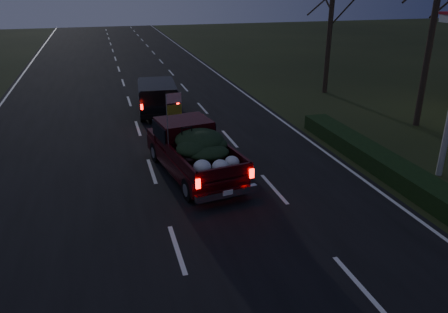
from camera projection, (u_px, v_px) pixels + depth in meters
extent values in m
plane|color=black|center=(177.00, 249.00, 10.87)|extent=(120.00, 120.00, 0.00)
cube|color=black|center=(177.00, 249.00, 10.86)|extent=(14.00, 120.00, 0.02)
cube|color=black|center=(380.00, 161.00, 15.41)|extent=(1.00, 10.00, 0.60)
cylinder|color=black|center=(432.00, 31.00, 18.71)|extent=(0.28, 0.28, 8.50)
cylinder|color=black|center=(330.00, 32.00, 24.98)|extent=(0.28, 0.28, 7.00)
cube|color=#32060B|center=(193.00, 158.00, 14.95)|extent=(2.63, 5.01, 0.52)
cube|color=#32060B|center=(184.00, 131.00, 15.41)|extent=(1.98, 1.78, 0.86)
cube|color=black|center=(184.00, 129.00, 15.37)|extent=(2.06, 1.71, 0.52)
cube|color=#32060B|center=(207.00, 163.00, 13.80)|extent=(2.16, 2.92, 0.06)
ellipsoid|color=black|center=(203.00, 146.00, 14.06)|extent=(1.78, 1.94, 0.57)
cylinder|color=gray|center=(167.00, 123.00, 14.10)|extent=(0.03, 0.03, 1.91)
cube|color=red|center=(174.00, 98.00, 13.90)|extent=(0.49, 0.10, 0.32)
cube|color=gold|center=(174.00, 110.00, 14.05)|extent=(0.49, 0.10, 0.32)
cube|color=black|center=(158.00, 101.00, 22.06)|extent=(2.15, 4.51, 0.55)
cube|color=black|center=(157.00, 90.00, 21.62)|extent=(1.95, 3.32, 0.73)
cube|color=black|center=(157.00, 89.00, 21.59)|extent=(2.04, 3.23, 0.44)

